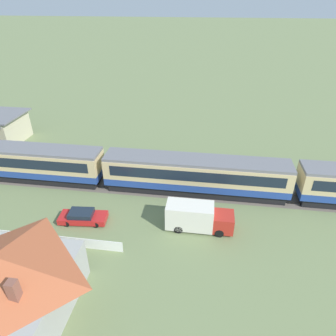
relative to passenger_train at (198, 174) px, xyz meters
The scene contains 5 objects.
passenger_train is the anchor object (origin of this frame).
railway_track 11.82m from the passenger_train, behind, with size 157.38×3.60×0.04m.
cottage_terracotta_roof 20.11m from the passenger_train, 125.56° to the right, with size 8.65×8.53×5.26m.
parked_car_red 12.58m from the passenger_train, 147.73° to the right, with size 4.63×2.19×1.19m.
delivery_truck_red 6.12m from the passenger_train, 87.25° to the right, with size 6.17×2.05×2.57m.
Camera 1 is at (-21.31, -26.60, 18.91)m, focal length 32.00 mm.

